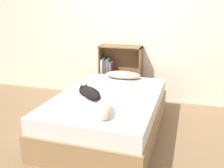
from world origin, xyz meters
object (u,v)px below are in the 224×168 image
Objects in this scene: bed at (109,113)px; bookshelf at (119,72)px; cat_light at (103,109)px; pillow at (123,75)px; cat_dark at (90,93)px.

bookshelf reaches higher than bed.
bed is 2.05× the size of bookshelf.
bookshelf is (-0.22, 1.25, 0.25)m from bed.
bookshelf reaches higher than cat_light.
pillow is 1.02m from cat_dark.
bed is at bearing -93.86° from cat_dark.
cat_light is (0.14, -0.60, 0.32)m from bed.
cat_light is (0.16, -1.40, 0.01)m from pillow.
bed is 3.65× the size of cat_light.
bed is at bearing -80.17° from bookshelf.
cat_light is at bearing -77.15° from bed.
cat_light reaches higher than bed.
bookshelf reaches higher than pillow.
cat_dark is (-0.15, -1.01, 0.02)m from pillow.
pillow is at bearing -62.05° from cat_dark.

